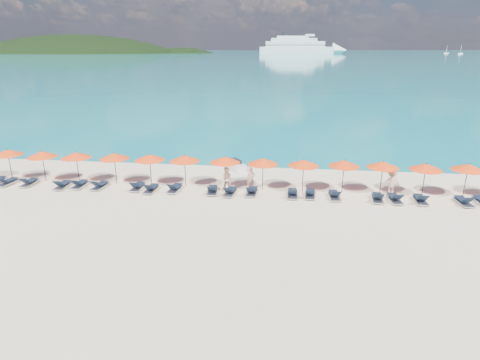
# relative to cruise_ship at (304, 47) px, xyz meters

# --- Properties ---
(ground) EXTENTS (1400.00, 1400.00, 0.00)m
(ground) POSITION_rel_cruise_ship_xyz_m (-20.24, -529.61, -8.18)
(ground) COLOR beige
(sea) EXTENTS (1600.00, 1300.00, 0.01)m
(sea) POSITION_rel_cruise_ship_xyz_m (-20.24, 130.39, -8.17)
(sea) COLOR #1FA9B2
(sea) RESTS_ON ground
(headland_main) EXTENTS (374.00, 242.00, 126.50)m
(headland_main) POSITION_rel_cruise_ship_xyz_m (-320.24, 10.39, -46.18)
(headland_main) COLOR black
(headland_main) RESTS_ON ground
(headland_small) EXTENTS (162.00, 126.00, 85.50)m
(headland_small) POSITION_rel_cruise_ship_xyz_m (-170.24, 30.39, -43.18)
(headland_small) COLOR black
(headland_small) RESTS_ON ground
(cruise_ship) EXTENTS (113.97, 27.11, 31.43)m
(cruise_ship) POSITION_rel_cruise_ship_xyz_m (0.00, 0.00, 0.00)
(cruise_ship) COLOR white
(cruise_ship) RESTS_ON ground
(sailboat_near) EXTENTS (5.56, 1.85, 10.20)m
(sailboat_near) POSITION_rel_cruise_ship_xyz_m (191.25, -4.49, -7.13)
(sailboat_near) COLOR white
(sailboat_near) RESTS_ON ground
(sailboat_far) EXTENTS (5.54, 1.85, 10.15)m
(sailboat_far) POSITION_rel_cruise_ship_xyz_m (186.01, 28.20, -7.14)
(sailboat_far) COLOR white
(sailboat_far) RESTS_ON ground
(jetski) EXTENTS (1.88, 2.30, 0.79)m
(jetski) POSITION_rel_cruise_ship_xyz_m (-21.33, -520.29, -7.85)
(jetski) COLOR white
(jetski) RESTS_ON ground
(beachgoer_a) EXTENTS (0.64, 0.50, 1.56)m
(beachgoer_a) POSITION_rel_cruise_ship_xyz_m (-19.68, -525.02, -7.40)
(beachgoer_a) COLOR tan
(beachgoer_a) RESTS_ON ground
(beachgoer_b) EXTENTS (0.88, 0.59, 1.68)m
(beachgoer_b) POSITION_rel_cruise_ship_xyz_m (-21.23, -525.56, -7.34)
(beachgoer_b) COLOR tan
(beachgoer_b) RESTS_ON ground
(beachgoer_c) EXTENTS (1.16, 0.55, 1.79)m
(beachgoer_c) POSITION_rel_cruise_ship_xyz_m (-10.49, -525.03, -7.28)
(beachgoer_c) COLOR tan
(beachgoer_c) RESTS_ON ground
(umbrella_0) EXTENTS (2.10, 2.10, 2.28)m
(umbrella_0) POSITION_rel_cruise_ship_xyz_m (-37.44, -524.74, -6.16)
(umbrella_0) COLOR black
(umbrella_0) RESTS_ON ground
(umbrella_1) EXTENTS (2.10, 2.10, 2.28)m
(umbrella_1) POSITION_rel_cruise_ship_xyz_m (-34.66, -524.94, -6.16)
(umbrella_1) COLOR black
(umbrella_1) RESTS_ON ground
(umbrella_2) EXTENTS (2.10, 2.10, 2.28)m
(umbrella_2) POSITION_rel_cruise_ship_xyz_m (-32.12, -524.90, -6.16)
(umbrella_2) COLOR black
(umbrella_2) RESTS_ON ground
(umbrella_3) EXTENTS (2.10, 2.10, 2.28)m
(umbrella_3) POSITION_rel_cruise_ship_xyz_m (-29.33, -524.82, -6.16)
(umbrella_3) COLOR black
(umbrella_3) RESTS_ON ground
(umbrella_4) EXTENTS (2.10, 2.10, 2.28)m
(umbrella_4) POSITION_rel_cruise_ship_xyz_m (-26.75, -524.86, -6.16)
(umbrella_4) COLOR black
(umbrella_4) RESTS_ON ground
(umbrella_5) EXTENTS (2.10, 2.10, 2.28)m
(umbrella_5) POSITION_rel_cruise_ship_xyz_m (-24.28, -524.82, -6.16)
(umbrella_5) COLOR black
(umbrella_5) RESTS_ON ground
(umbrella_6) EXTENTS (2.10, 2.10, 2.28)m
(umbrella_6) POSITION_rel_cruise_ship_xyz_m (-21.47, -524.83, -6.16)
(umbrella_6) COLOR black
(umbrella_6) RESTS_ON ground
(umbrella_7) EXTENTS (2.10, 2.10, 2.28)m
(umbrella_7) POSITION_rel_cruise_ship_xyz_m (-18.89, -524.92, -6.16)
(umbrella_7) COLOR black
(umbrella_7) RESTS_ON ground
(umbrella_8) EXTENTS (2.10, 2.10, 2.28)m
(umbrella_8) POSITION_rel_cruise_ship_xyz_m (-16.20, -524.97, -6.16)
(umbrella_8) COLOR black
(umbrella_8) RESTS_ON ground
(umbrella_9) EXTENTS (2.10, 2.10, 2.28)m
(umbrella_9) POSITION_rel_cruise_ship_xyz_m (-13.56, -524.79, -6.16)
(umbrella_9) COLOR black
(umbrella_9) RESTS_ON ground
(umbrella_10) EXTENTS (2.10, 2.10, 2.28)m
(umbrella_10) POSITION_rel_cruise_ship_xyz_m (-11.08, -524.78, -6.16)
(umbrella_10) COLOR black
(umbrella_10) RESTS_ON ground
(umbrella_11) EXTENTS (2.10, 2.10, 2.28)m
(umbrella_11) POSITION_rel_cruise_ship_xyz_m (-8.47, -524.97, -6.16)
(umbrella_11) COLOR black
(umbrella_11) RESTS_ON ground
(umbrella_12) EXTENTS (2.10, 2.10, 2.28)m
(umbrella_12) POSITION_rel_cruise_ship_xyz_m (-5.83, -524.75, -6.16)
(umbrella_12) COLOR black
(umbrella_12) RESTS_ON ground
(lounger_1) EXTENTS (0.71, 1.73, 0.66)m
(lounger_1) POSITION_rel_cruise_ship_xyz_m (-36.84, -526.05, -7.94)
(lounger_1) COLOR silver
(lounger_1) RESTS_ON ground
(lounger_2) EXTENTS (0.74, 1.74, 0.66)m
(lounger_2) POSITION_rel_cruise_ship_xyz_m (-35.27, -525.97, -7.94)
(lounger_2) COLOR silver
(lounger_2) RESTS_ON ground
(lounger_3) EXTENTS (0.74, 1.74, 0.66)m
(lounger_3) POSITION_rel_cruise_ship_xyz_m (-32.64, -526.24, -7.94)
(lounger_3) COLOR silver
(lounger_3) RESTS_ON ground
(lounger_4) EXTENTS (0.68, 1.72, 0.66)m
(lounger_4) POSITION_rel_cruise_ship_xyz_m (-31.53, -525.94, -7.94)
(lounger_4) COLOR silver
(lounger_4) RESTS_ON ground
(lounger_5) EXTENTS (0.74, 1.74, 0.66)m
(lounger_5) POSITION_rel_cruise_ship_xyz_m (-30.04, -526.01, -7.94)
(lounger_5) COLOR silver
(lounger_5) RESTS_ON ground
(lounger_6) EXTENTS (0.62, 1.70, 0.66)m
(lounger_6) POSITION_rel_cruise_ship_xyz_m (-27.38, -525.92, -7.94)
(lounger_6) COLOR silver
(lounger_6) RESTS_ON ground
(lounger_7) EXTENTS (0.65, 1.71, 0.66)m
(lounger_7) POSITION_rel_cruise_ship_xyz_m (-26.31, -526.23, -7.94)
(lounger_7) COLOR silver
(lounger_7) RESTS_ON ground
(lounger_8) EXTENTS (0.77, 1.75, 0.66)m
(lounger_8) POSITION_rel_cruise_ship_xyz_m (-24.75, -525.97, -7.94)
(lounger_8) COLOR silver
(lounger_8) RESTS_ON ground
(lounger_9) EXTENTS (0.79, 1.75, 0.66)m
(lounger_9) POSITION_rel_cruise_ship_xyz_m (-22.16, -526.04, -7.94)
(lounger_9) COLOR silver
(lounger_9) RESTS_ON ground
(lounger_10) EXTENTS (0.77, 1.75, 0.66)m
(lounger_10) POSITION_rel_cruise_ship_xyz_m (-20.96, -526.18, -7.94)
(lounger_10) COLOR silver
(lounger_10) RESTS_ON ground
(lounger_11) EXTENTS (0.68, 1.72, 0.66)m
(lounger_11) POSITION_rel_cruise_ship_xyz_m (-19.53, -525.98, -7.94)
(lounger_11) COLOR silver
(lounger_11) RESTS_ON ground
(lounger_12) EXTENTS (0.63, 1.70, 0.66)m
(lounger_12) POSITION_rel_cruise_ship_xyz_m (-16.87, -526.05, -7.94)
(lounger_12) COLOR silver
(lounger_12) RESTS_ON ground
(lounger_13) EXTENTS (0.74, 1.74, 0.66)m
(lounger_13) POSITION_rel_cruise_ship_xyz_m (-15.72, -525.99, -7.94)
(lounger_13) COLOR silver
(lounger_13) RESTS_ON ground
(lounger_14) EXTENTS (0.71, 1.73, 0.66)m
(lounger_14) POSITION_rel_cruise_ship_xyz_m (-14.18, -526.06, -7.94)
(lounger_14) COLOR silver
(lounger_14) RESTS_ON ground
(lounger_15) EXTENTS (0.79, 1.75, 0.66)m
(lounger_15) POSITION_rel_cruise_ship_xyz_m (-11.52, -526.18, -7.94)
(lounger_15) COLOR silver
(lounger_15) RESTS_ON ground
(lounger_16) EXTENTS (0.76, 1.74, 0.66)m
(lounger_16) POSITION_rel_cruise_ship_xyz_m (-10.47, -526.19, -7.94)
(lounger_16) COLOR silver
(lounger_16) RESTS_ON ground
(lounger_17) EXTENTS (0.68, 1.72, 0.66)m
(lounger_17) POSITION_rel_cruise_ship_xyz_m (-8.91, -526.17, -7.94)
(lounger_17) COLOR silver
(lounger_17) RESTS_ON ground
(lounger_18) EXTENTS (0.74, 1.74, 0.66)m
(lounger_18) POSITION_rel_cruise_ship_xyz_m (-6.36, -526.18, -7.94)
(lounger_18) COLOR silver
(lounger_18) RESTS_ON ground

